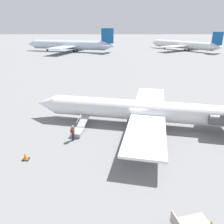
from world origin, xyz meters
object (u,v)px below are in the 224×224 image
at_px(airplane_far_right, 70,45).
at_px(passenger, 73,132).
at_px(boarding_stairs, 79,130).
at_px(airplane_main, 147,111).
at_px(luggage_cart, 189,224).
at_px(airplane_far_left, 183,45).

bearing_deg(airplane_far_right, passenger, 116.78).
bearing_deg(boarding_stairs, airplane_main, -63.07).
bearing_deg(airplane_main, boarding_stairs, 26.93).
bearing_deg(airplane_main, airplane_far_right, -62.25).
bearing_deg(airplane_far_right, airplane_main, 122.84).
xyz_separation_m(airplane_main, luggage_cart, (-0.66, 14.99, -1.45)).
bearing_deg(passenger, luggage_cart, -130.17).
bearing_deg(airplane_far_left, airplane_main, 123.23).
height_order(passenger, luggage_cart, passenger).
distance_m(airplane_far_right, airplane_far_left, 55.04).
height_order(airplane_far_right, passenger, airplane_far_right).
distance_m(airplane_far_left, luggage_cart, 106.99).
xyz_separation_m(airplane_main, airplane_far_right, (25.13, -80.92, 1.19)).
relative_size(airplane_main, airplane_far_left, 0.79).
relative_size(airplane_main, luggage_cart, 11.46).
bearing_deg(luggage_cart, boarding_stairs, -70.24).
height_order(boarding_stairs, luggage_cart, boarding_stairs).
relative_size(airplane_far_right, airplane_far_left, 1.27).
height_order(airplane_far_left, boarding_stairs, airplane_far_left).
xyz_separation_m(boarding_stairs, passenger, (0.35, 1.69, 0.64)).
relative_size(airplane_far_left, luggage_cart, 14.48).
xyz_separation_m(airplane_main, passenger, (8.31, 4.04, -0.91)).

